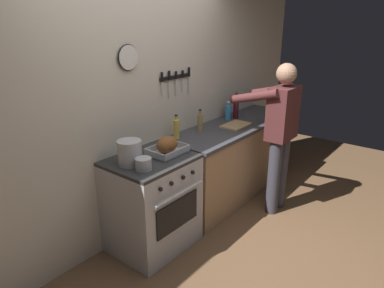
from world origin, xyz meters
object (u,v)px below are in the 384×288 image
at_px(saucepan, 143,164).
at_px(bottle_vinegar, 200,122).
at_px(stove, 152,203).
at_px(bottle_wine_red, 236,108).
at_px(roasting_pan, 167,146).
at_px(person_cook, 280,130).
at_px(stock_pot, 130,153).
at_px(bottle_hot_sauce, 227,111).
at_px(bottle_dish_soap, 228,112).
at_px(cutting_board, 236,125).
at_px(bottle_cooking_oil, 176,129).

bearing_deg(saucepan, bottle_vinegar, 13.35).
relative_size(stove, bottle_wine_red, 2.79).
distance_m(roasting_pan, saucepan, 0.41).
bearing_deg(person_cook, bottle_vinegar, 24.17).
bearing_deg(person_cook, stock_pot, 59.97).
xyz_separation_m(person_cook, bottle_vinegar, (-0.46, 0.73, 0.05)).
height_order(roasting_pan, bottle_hot_sauce, bottle_hot_sauce).
height_order(saucepan, bottle_wine_red, bottle_wine_red).
xyz_separation_m(bottle_dish_soap, bottle_vinegar, (-0.62, -0.03, 0.01)).
xyz_separation_m(cutting_board, bottle_cooking_oil, (-0.77, 0.25, 0.10)).
distance_m(stove, cutting_board, 1.42).
relative_size(roasting_pan, bottle_hot_sauce, 1.66).
bearing_deg(bottle_hot_sauce, roasting_pan, -169.58).
distance_m(cutting_board, bottle_cooking_oil, 0.82).
distance_m(cutting_board, bottle_wine_red, 0.36).
bearing_deg(stock_pot, roasting_pan, -11.06).
xyz_separation_m(bottle_cooking_oil, bottle_dish_soap, (0.95, -0.02, -0.01)).
bearing_deg(saucepan, bottle_cooking_oil, 22.23).
bearing_deg(bottle_vinegar, bottle_hot_sauce, 7.55).
height_order(stove, person_cook, person_cook).
xyz_separation_m(roasting_pan, cutting_board, (1.15, -0.03, -0.06)).
bearing_deg(bottle_dish_soap, bottle_hot_sauce, 38.43).
distance_m(stock_pot, bottle_vinegar, 1.11).
bearing_deg(stove, bottle_hot_sauce, 8.00).
bearing_deg(bottle_wine_red, person_cook, -110.37).
bearing_deg(person_cook, roasting_pan, 56.61).
height_order(bottle_cooking_oil, bottle_vinegar, same).
bearing_deg(bottle_cooking_oil, stock_pot, -169.23).
xyz_separation_m(stove, saucepan, (-0.21, -0.13, 0.50)).
xyz_separation_m(person_cook, saucepan, (-1.57, 0.47, -0.00)).
height_order(stove, bottle_dish_soap, bottle_dish_soap).
bearing_deg(cutting_board, bottle_cooking_oil, 161.90).
bearing_deg(bottle_cooking_oil, bottle_dish_soap, -1.21).
bearing_deg(bottle_wine_red, bottle_dish_soap, 156.13).
distance_m(bottle_dish_soap, bottle_hot_sauce, 0.09).
height_order(stove, cutting_board, cutting_board).
bearing_deg(stock_pot, bottle_wine_red, 2.52).
height_order(saucepan, bottle_vinegar, bottle_vinegar).
height_order(person_cook, saucepan, person_cook).
bearing_deg(roasting_pan, cutting_board, -1.50).
height_order(bottle_cooking_oil, bottle_dish_soap, bottle_cooking_oil).
bearing_deg(roasting_pan, stock_pot, 168.94).
xyz_separation_m(roasting_pan, stock_pot, (-0.39, 0.08, 0.03)).
distance_m(stock_pot, bottle_hot_sauce, 1.80).
bearing_deg(bottle_hot_sauce, bottle_wine_red, -73.00).
bearing_deg(saucepan, person_cook, -16.54).
relative_size(bottle_wine_red, bottle_hot_sauce, 1.52).
distance_m(bottle_wine_red, bottle_dish_soap, 0.12).
xyz_separation_m(stove, bottle_wine_red, (1.63, 0.12, 0.59)).
height_order(person_cook, bottle_vinegar, person_cook).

